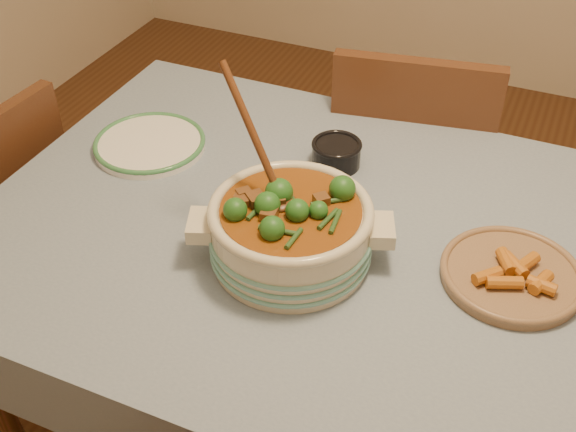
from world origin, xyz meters
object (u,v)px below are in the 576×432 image
(white_plate, at_px, (150,144))
(dining_table, at_px, (364,276))
(fried_plate, at_px, (512,273))
(chair_far, at_px, (408,168))
(stew_casserole, at_px, (291,227))
(condiment_bowl, at_px, (336,152))

(white_plate, bearing_deg, dining_table, -11.99)
(white_plate, height_order, fried_plate, fried_plate)
(fried_plate, height_order, chair_far, chair_far)
(dining_table, relative_size, white_plate, 5.68)
(fried_plate, relative_size, chair_far, 0.37)
(white_plate, distance_m, chair_far, 0.77)
(white_plate, distance_m, fried_plate, 0.90)
(fried_plate, bearing_deg, stew_casserole, -164.99)
(stew_casserole, xyz_separation_m, condiment_bowl, (-0.03, 0.35, -0.05))
(condiment_bowl, bearing_deg, dining_table, -56.72)
(dining_table, bearing_deg, stew_casserole, -141.44)
(stew_casserole, height_order, fried_plate, stew_casserole)
(fried_plate, bearing_deg, chair_far, 120.09)
(stew_casserole, distance_m, fried_plate, 0.44)
(chair_far, bearing_deg, dining_table, 86.09)
(white_plate, bearing_deg, stew_casserole, -25.91)
(chair_far, bearing_deg, stew_casserole, 75.19)
(condiment_bowl, relative_size, fried_plate, 0.35)
(stew_casserole, bearing_deg, white_plate, 154.09)
(stew_casserole, bearing_deg, fried_plate, 15.01)
(fried_plate, bearing_deg, condiment_bowl, 152.74)
(condiment_bowl, relative_size, chair_far, 0.13)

